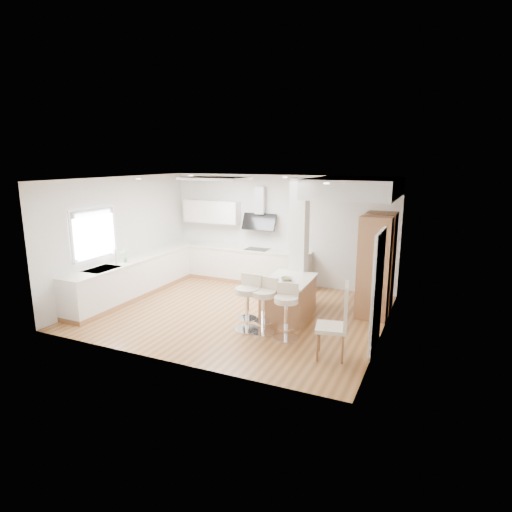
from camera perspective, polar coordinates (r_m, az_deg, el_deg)
The scene contains 18 objects.
ground at distance 9.22m, azimuth -2.62°, elevation -7.44°, with size 6.00×6.00×0.00m, color #A56E3D.
ceiling at distance 9.22m, azimuth -2.62°, elevation -7.44°, with size 6.00×5.00×0.02m, color silver.
wall_back at distance 11.08m, azimuth 3.16°, elevation 3.50°, with size 6.00×0.04×2.80m, color beige.
wall_left at distance 10.52m, azimuth -17.46°, elevation 2.42°, with size 0.04×5.00×2.80m, color beige.
wall_right at distance 7.97m, azimuth 16.91°, elevation -0.74°, with size 0.04×5.00×2.80m, color beige.
skylight at distance 9.57m, azimuth -5.44°, elevation 10.24°, with size 4.10×2.10×0.06m.
window_left at distance 9.80m, azimuth -20.85°, elevation 3.19°, with size 0.06×1.28×1.07m.
doorway_right at distance 7.50m, azimuth 15.89°, elevation -4.68°, with size 0.05×1.00×2.10m.
counter_left at distance 10.70m, azimuth -15.10°, elevation -2.43°, with size 0.63×4.50×1.35m.
counter_back at distance 11.33m, azimuth -1.71°, elevation 0.09°, with size 3.62×0.63×2.50m.
pillar at distance 9.30m, azimuth 5.74°, elevation 1.65°, with size 0.35×0.35×2.80m.
soffit at distance 9.31m, azimuth 13.02°, elevation 8.86°, with size 1.78×2.20×0.40m.
oven_column at distance 9.27m, azimuth 15.81°, elevation -1.03°, with size 0.63×1.21×2.10m.
peninsula at distance 8.80m, azimuth 4.38°, elevation -5.59°, with size 0.94×1.39×0.89m.
bar_stool_a at distance 8.09m, azimuth -1.11°, elevation -5.85°, with size 0.50×0.50×1.07m.
bar_stool_b at distance 7.97m, azimuth 1.10°, elevation -6.24°, with size 0.53×0.53×1.05m.
bar_stool_c at distance 7.74m, azimuth 4.05°, elevation -7.01°, with size 0.53×0.53×1.01m.
dining_chair at distance 7.08m, azimuth 10.96°, elevation -8.22°, with size 0.58×0.58×1.27m.
Camera 1 is at (3.93, -7.71, 3.19)m, focal length 30.00 mm.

